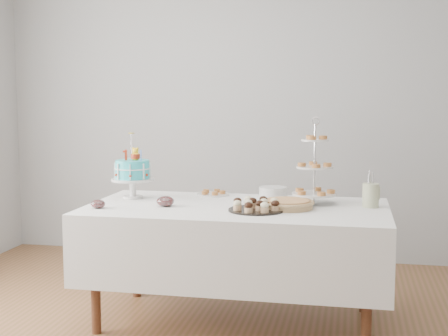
% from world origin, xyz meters
% --- Properties ---
extents(walls, '(5.04, 4.04, 2.70)m').
position_xyz_m(walls, '(0.00, 0.00, 1.35)').
color(walls, '#A1A3A6').
rests_on(walls, floor).
extents(table, '(1.92, 1.02, 0.77)m').
position_xyz_m(table, '(0.00, 0.30, 0.54)').
color(table, silver).
rests_on(table, floor).
extents(birthday_cake, '(0.29, 0.29, 0.45)m').
position_xyz_m(birthday_cake, '(-0.76, 0.46, 0.89)').
color(birthday_cake, silver).
rests_on(birthday_cake, table).
extents(cupcake_tray, '(0.34, 0.34, 0.08)m').
position_xyz_m(cupcake_tray, '(0.15, 0.15, 0.81)').
color(cupcake_tray, black).
rests_on(cupcake_tray, table).
extents(pie, '(0.34, 0.34, 0.05)m').
position_xyz_m(pie, '(0.33, 0.28, 0.80)').
color(pie, tan).
rests_on(pie, table).
extents(tiered_stand, '(0.29, 0.29, 0.57)m').
position_xyz_m(tiered_stand, '(0.48, 0.50, 1.01)').
color(tiered_stand, silver).
rests_on(tiered_stand, table).
extents(plate_stack, '(0.19, 0.19, 0.08)m').
position_xyz_m(plate_stack, '(0.19, 0.67, 0.81)').
color(plate_stack, silver).
rests_on(plate_stack, table).
extents(pastry_plate, '(0.23, 0.23, 0.03)m').
position_xyz_m(pastry_plate, '(-0.25, 0.70, 0.79)').
color(pastry_plate, silver).
rests_on(pastry_plate, table).
extents(jam_bowl_a, '(0.09, 0.09, 0.05)m').
position_xyz_m(jam_bowl_a, '(-0.84, 0.05, 0.80)').
color(jam_bowl_a, silver).
rests_on(jam_bowl_a, table).
extents(jam_bowl_b, '(0.11, 0.11, 0.07)m').
position_xyz_m(jam_bowl_b, '(-0.45, 0.20, 0.80)').
color(jam_bowl_b, silver).
rests_on(jam_bowl_b, table).
extents(utensil_pitcher, '(0.11, 0.10, 0.23)m').
position_xyz_m(utensil_pitcher, '(0.84, 0.43, 0.85)').
color(utensil_pitcher, beige).
rests_on(utensil_pitcher, table).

